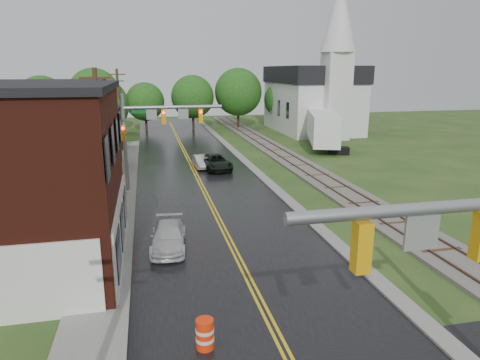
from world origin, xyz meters
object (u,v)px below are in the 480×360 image
object	(u,v)px
utility_pole_b	(100,140)
construction_barrel	(205,334)
traffic_signal_far	(154,124)
pickup_white	(168,237)
utility_pole_c	(119,109)
sedan_silver	(201,162)
tree_left_c	(42,116)
tree_left_e	(101,107)
church	(315,92)
semi_trailer	(322,127)
suv_dark	(215,162)

from	to	relation	value
utility_pole_b	construction_barrel	xyz separation A→B (m)	(4.30, -14.90, -4.20)
traffic_signal_far	pickup_white	size ratio (longest dim) A/B	1.75
traffic_signal_far	utility_pole_c	bearing A→B (deg)	101.09
sedan_silver	utility_pole_b	bearing A→B (deg)	-127.73
utility_pole_c	tree_left_c	world-z (taller)	utility_pole_c
utility_pole_b	utility_pole_c	bearing A→B (deg)	90.00
tree_left_e	church	bearing A→B (deg)	15.20
utility_pole_b	semi_trailer	xyz separation A→B (m)	(22.99, 19.88, -2.33)
suv_dark	tree_left_c	bearing A→B (deg)	147.85
suv_dark	construction_barrel	bearing A→B (deg)	-107.52
utility_pole_c	sedan_silver	xyz separation A→B (m)	(7.60, -10.30, -4.14)
suv_dark	sedan_silver	xyz separation A→B (m)	(-1.17, 1.03, -0.09)
utility_pole_b	sedan_silver	size ratio (longest dim) A/B	2.54
tree_left_c	semi_trailer	bearing A→B (deg)	3.77
suv_dark	sedan_silver	size ratio (longest dim) A/B	1.38
tree_left_c	construction_barrel	xyz separation A→B (m)	(11.35, -32.80, -3.99)
tree_left_e	utility_pole_b	bearing A→B (deg)	-85.10
tree_left_e	sedan_silver	world-z (taller)	tree_left_e
church	utility_pole_b	size ratio (longest dim) A/B	2.22
tree_left_c	pickup_white	distance (m)	26.80
tree_left_e	construction_barrel	size ratio (longest dim) A/B	7.79
sedan_silver	pickup_white	world-z (taller)	pickup_white
church	tree_left_e	size ratio (longest dim) A/B	2.45
traffic_signal_far	pickup_white	distance (m)	12.20
church	suv_dark	xyz separation A→B (m)	(-18.03, -21.06, -5.16)
tree_left_e	semi_trailer	xyz separation A→B (m)	(25.04, -4.02, -2.42)
tree_left_c	sedan_silver	world-z (taller)	tree_left_c
traffic_signal_far	tree_left_e	xyz separation A→B (m)	(-5.38, 18.90, -0.16)
suv_dark	construction_barrel	distance (m)	25.96
church	traffic_signal_far	size ratio (longest dim) A/B	2.72
semi_trailer	utility_pole_b	bearing A→B (deg)	-139.16
utility_pole_c	tree_left_e	world-z (taller)	utility_pole_c
construction_barrel	tree_left_c	bearing A→B (deg)	109.08
traffic_signal_far	utility_pole_c	xyz separation A→B (m)	(-3.33, 17.00, -0.25)
suv_dark	construction_barrel	world-z (taller)	suv_dark
traffic_signal_far	utility_pole_b	world-z (taller)	utility_pole_b
sedan_silver	pickup_white	size ratio (longest dim) A/B	0.84
pickup_white	construction_barrel	distance (m)	8.54
pickup_white	semi_trailer	xyz separation A→B (m)	(19.39, 26.26, 1.78)
tree_left_c	tree_left_e	xyz separation A→B (m)	(5.00, 6.00, 0.30)
pickup_white	church	bearing A→B (deg)	64.05
construction_barrel	traffic_signal_far	bearing A→B (deg)	92.79
utility_pole_c	sedan_silver	distance (m)	13.45
tree_left_e	semi_trailer	distance (m)	25.48
church	utility_pole_b	world-z (taller)	church
church	construction_barrel	xyz separation A→B (m)	(-22.50, -46.64, -5.31)
construction_barrel	utility_pole_c	bearing A→B (deg)	96.65
construction_barrel	utility_pole_b	bearing A→B (deg)	106.10
church	sedan_silver	bearing A→B (deg)	-133.78
pickup_white	utility_pole_c	bearing A→B (deg)	102.60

